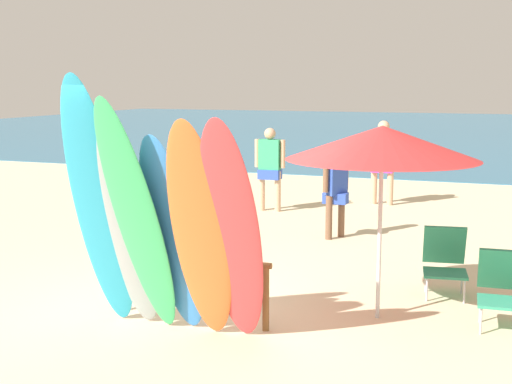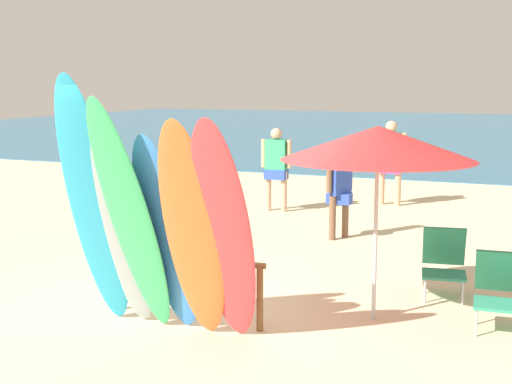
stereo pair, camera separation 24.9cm
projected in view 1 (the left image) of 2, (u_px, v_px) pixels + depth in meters
The scene contains 15 objects.
ground at pixel (398, 169), 20.41m from camera, with size 60.00×60.00×0.00m, color beige.
ocean_water at pixel (452, 130), 36.75m from camera, with size 60.00×40.00×0.02m, color teal.
surfboard_rack at pixel (189, 273), 7.37m from camera, with size 1.85×0.07×0.72m.
surfboard_teal_0 at pixel (99, 206), 6.86m from camera, with size 0.54×0.06×2.76m, color #289EC6.
surfboard_grey_1 at pixel (129, 227), 6.88m from camera, with size 0.52×0.08×2.33m, color #999EA3.
surfboard_green_2 at pixel (137, 221), 6.66m from camera, with size 0.50×0.06×2.60m, color #38B266.
surfboard_blue_3 at pixel (173, 237), 6.77m from camera, with size 0.54×0.07×2.18m, color #337AD1.
surfboard_orange_4 at pixel (200, 234), 6.52m from camera, with size 0.55×0.08×2.37m, color orange.
surfboard_red_5 at pixel (232, 235), 6.43m from camera, with size 0.54×0.06×2.40m, color #D13D42.
beachgoer_photographing at pixel (270, 163), 13.64m from camera, with size 0.62×0.26×1.64m.
beachgoer_midbeach at pixel (336, 186), 11.26m from camera, with size 0.39×0.51×1.49m.
beachgoer_strolling at pixel (383, 156), 14.35m from camera, with size 0.66×0.28×1.74m.
beach_chair_red at pixel (503, 285), 7.27m from camera, with size 0.54×0.76×0.80m.
beach_chair_blue at pixel (445, 259), 8.36m from camera, with size 0.60×0.77×0.81m.
beach_umbrella at pixel (382, 143), 7.25m from camera, with size 2.03×2.03×2.08m.
Camera 1 is at (3.16, -6.44, 2.53)m, focal length 48.87 mm.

